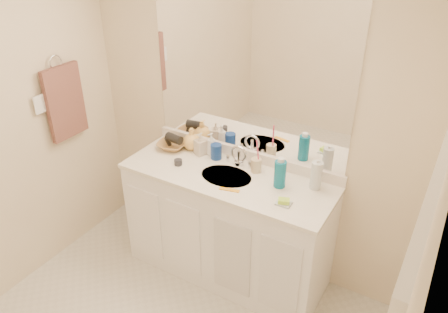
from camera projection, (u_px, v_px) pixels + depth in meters
wall_back at (247, 119)px, 3.09m from camera, size 2.60×0.02×2.40m
vanity_cabinet at (227, 226)px, 3.27m from camera, size 1.50×0.55×0.85m
countertop at (228, 176)px, 3.05m from camera, size 1.52×0.57×0.03m
backsplash at (245, 154)px, 3.22m from camera, size 1.52×0.03×0.08m
sink_basin at (226, 177)px, 3.03m from camera, size 0.37×0.37×0.02m
faucet at (239, 158)px, 3.14m from camera, size 0.02×0.02×0.11m
mirror at (248, 70)px, 2.91m from camera, size 1.48×0.01×1.20m
blue_mug at (216, 151)px, 3.22m from camera, size 0.11×0.11×0.11m
tan_cup at (256, 165)px, 3.06m from camera, size 0.09×0.09×0.10m
toothbrush at (258, 153)px, 3.00m from camera, size 0.03×0.04×0.21m
mouthwash_bottle at (280, 174)px, 2.87m from camera, size 0.10×0.10×0.19m
clear_pump_bottle at (316, 175)px, 2.85m from camera, size 0.09×0.09×0.19m
soap_dish at (284, 203)px, 2.74m from camera, size 0.10×0.08×0.01m
green_soap at (284, 201)px, 2.73m from camera, size 0.08×0.07×0.03m
orange_comb at (229, 190)px, 2.87m from camera, size 0.14×0.06×0.01m
dark_jar at (178, 162)px, 3.15m from camera, size 0.07×0.07×0.04m
soap_bottle_white at (211, 144)px, 3.25m from camera, size 0.09×0.09×0.18m
soap_bottle_cream at (201, 144)px, 3.26m from camera, size 0.10×0.10×0.17m
soap_bottle_yellow at (192, 139)px, 3.33m from camera, size 0.15×0.15×0.17m
wicker_basket at (172, 145)px, 3.37m from camera, size 0.26×0.26×0.05m
hair_dryer at (174, 138)px, 3.33m from camera, size 0.14×0.09×0.07m
towel_ring at (56, 62)px, 3.09m from camera, size 0.01×0.11×0.11m
hand_towel at (65, 102)px, 3.23m from camera, size 0.04×0.32×0.55m
switch_plate at (39, 104)px, 3.06m from camera, size 0.01×0.08×0.13m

